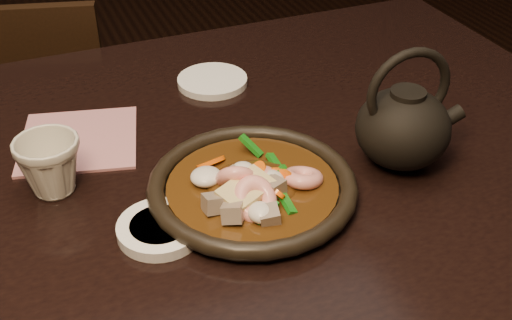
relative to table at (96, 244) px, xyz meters
name	(u,v)px	position (x,y,z in m)	size (l,w,h in m)	color
table	(96,244)	(0.00, 0.00, 0.00)	(1.60, 0.90, 0.75)	black
chair	(42,140)	(-0.03, 0.68, -0.23)	(0.47, 0.47, 0.81)	black
plate	(252,187)	(0.20, -0.07, 0.09)	(0.27, 0.27, 0.03)	black
stirfry	(253,186)	(0.20, -0.08, 0.10)	(0.18, 0.18, 0.06)	#3C220A
soy_dish	(160,229)	(0.07, -0.10, 0.08)	(0.10, 0.10, 0.01)	white
saucer_right	(212,81)	(0.25, 0.23, 0.08)	(0.12, 0.12, 0.01)	white
tea_cup	(50,164)	(-0.04, 0.04, 0.12)	(0.08, 0.08, 0.08)	beige
napkin	(79,140)	(0.01, 0.14, 0.08)	(0.16, 0.16, 0.00)	#B77176
teapot	(404,124)	(0.41, -0.08, 0.14)	(0.16, 0.13, 0.17)	black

